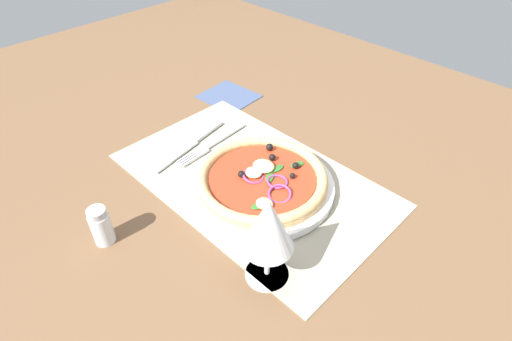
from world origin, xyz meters
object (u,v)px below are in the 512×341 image
at_px(pizza, 262,178).
at_px(pepper_shaker, 101,226).
at_px(plate, 262,186).
at_px(knife, 189,145).
at_px(napkin, 229,96).
at_px(fork, 210,146).
at_px(wine_glass, 268,226).

relative_size(pizza, pepper_shaker, 3.43).
bearing_deg(pizza, plate, 36.97).
distance_m(knife, napkin, 0.22).
xyz_separation_m(fork, knife, (0.03, 0.03, 0.00)).
height_order(fork, knife, knife).
relative_size(pizza, fork, 1.27).
relative_size(fork, pepper_shaker, 2.70).
distance_m(plate, napkin, 0.34).
xyz_separation_m(plate, knife, (0.19, 0.01, -0.00)).
xyz_separation_m(pizza, knife, (0.19, 0.01, -0.02)).
xyz_separation_m(fork, napkin, (0.13, -0.17, -0.00)).
height_order(wine_glass, pepper_shaker, wine_glass).
bearing_deg(knife, pizza, 83.82).
distance_m(plate, pepper_shaker, 0.27).
bearing_deg(napkin, pepper_shaker, 114.01).
relative_size(plate, pepper_shaker, 3.81).
xyz_separation_m(pizza, wine_glass, (-0.13, 0.12, 0.07)).
bearing_deg(pepper_shaker, fork, -75.82).
height_order(plate, pizza, pizza).
xyz_separation_m(fork, wine_glass, (-0.29, 0.14, 0.10)).
height_order(knife, napkin, knife).
bearing_deg(knife, wine_glass, 61.04).
distance_m(pizza, napkin, 0.34).
bearing_deg(fork, plate, 80.27).
xyz_separation_m(pizza, fork, (0.16, -0.02, -0.02)).
bearing_deg(wine_glass, plate, -43.57).
bearing_deg(fork, pizza, 80.34).
distance_m(plate, wine_glass, 0.20).
bearing_deg(pizza, wine_glass, 136.34).
distance_m(fork, wine_glass, 0.34).
bearing_deg(napkin, knife, 115.96).
height_order(pizza, wine_glass, wine_glass).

